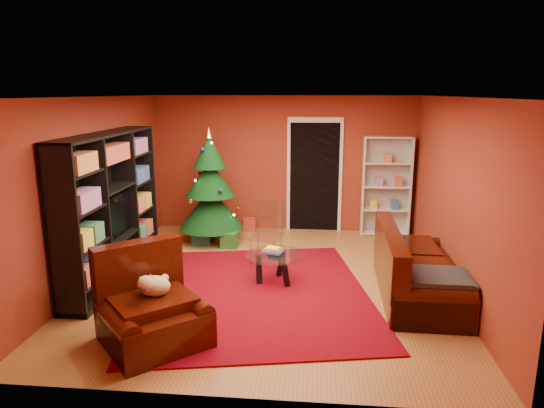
# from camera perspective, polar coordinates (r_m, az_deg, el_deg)

# --- Properties ---
(floor) EXTENTS (5.00, 5.50, 0.05)m
(floor) POSITION_cam_1_polar(r_m,az_deg,el_deg) (7.09, -0.31, -9.23)
(floor) COLOR #98622B
(floor) RESTS_ON ground
(ceiling) EXTENTS (5.00, 5.50, 0.05)m
(ceiling) POSITION_cam_1_polar(r_m,az_deg,el_deg) (6.56, -0.34, 12.72)
(ceiling) COLOR silver
(ceiling) RESTS_ON wall_back
(wall_back) EXTENTS (5.00, 0.05, 2.60)m
(wall_back) POSITION_cam_1_polar(r_m,az_deg,el_deg) (9.42, 1.38, 4.74)
(wall_back) COLOR maroon
(wall_back) RESTS_ON ground
(wall_left) EXTENTS (0.05, 5.50, 2.60)m
(wall_left) POSITION_cam_1_polar(r_m,az_deg,el_deg) (7.39, -20.21, 1.61)
(wall_left) COLOR maroon
(wall_left) RESTS_ON ground
(wall_right) EXTENTS (0.05, 5.50, 2.60)m
(wall_right) POSITION_cam_1_polar(r_m,az_deg,el_deg) (6.92, 20.96, 0.82)
(wall_right) COLOR maroon
(wall_right) RESTS_ON ground
(doorway) EXTENTS (1.06, 0.60, 2.16)m
(doorway) POSITION_cam_1_polar(r_m,az_deg,el_deg) (9.39, 5.01, 3.13)
(doorway) COLOR black
(doorway) RESTS_ON floor
(rug) EXTENTS (3.66, 4.07, 0.02)m
(rug) POSITION_cam_1_polar(r_m,az_deg,el_deg) (6.68, -2.27, -10.38)
(rug) COLOR #6E030E
(rug) RESTS_ON floor
(media_unit) EXTENTS (0.45, 2.76, 2.11)m
(media_unit) POSITION_cam_1_polar(r_m,az_deg,el_deg) (7.29, -18.45, -0.36)
(media_unit) COLOR black
(media_unit) RESTS_ON floor
(christmas_tree) EXTENTS (1.29, 1.29, 2.08)m
(christmas_tree) POSITION_cam_1_polar(r_m,az_deg,el_deg) (8.72, -7.27, 1.99)
(christmas_tree) COLOR black
(christmas_tree) RESTS_ON floor
(gift_box_teal) EXTENTS (0.36, 0.36, 0.32)m
(gift_box_teal) POSITION_cam_1_polar(r_m,az_deg,el_deg) (8.82, -8.32, -3.54)
(gift_box_teal) COLOR #236370
(gift_box_teal) RESTS_ON floor
(gift_box_green) EXTENTS (0.29, 0.29, 0.28)m
(gift_box_green) POSITION_cam_1_polar(r_m,az_deg,el_deg) (8.53, -5.04, -4.21)
(gift_box_green) COLOR #205F20
(gift_box_green) RESTS_ON floor
(gift_box_red) EXTENTS (0.25, 0.25, 0.24)m
(gift_box_red) POSITION_cam_1_polar(r_m,az_deg,el_deg) (9.55, -2.64, -2.40)
(gift_box_red) COLOR #A82A29
(gift_box_red) RESTS_ON floor
(white_bookshelf) EXTENTS (0.89, 0.32, 1.91)m
(white_bookshelf) POSITION_cam_1_polar(r_m,az_deg,el_deg) (9.35, 13.29, 2.02)
(white_bookshelf) COLOR white
(white_bookshelf) RESTS_ON floor
(armchair) EXTENTS (1.54, 1.54, 0.85)m
(armchair) POSITION_cam_1_polar(r_m,az_deg,el_deg) (5.44, -13.81, -11.65)
(armchair) COLOR black
(armchair) RESTS_ON rug
(dog) EXTENTS (0.50, 0.49, 0.28)m
(dog) POSITION_cam_1_polar(r_m,az_deg,el_deg) (5.42, -13.64, -9.35)
(dog) COLOR beige
(dog) RESTS_ON armchair
(sofa) EXTENTS (1.01, 2.15, 0.91)m
(sofa) POSITION_cam_1_polar(r_m,az_deg,el_deg) (6.72, 16.92, -6.70)
(sofa) COLOR black
(sofa) RESTS_ON rug
(coffee_table) EXTENTS (1.04, 1.04, 0.53)m
(coffee_table) POSITION_cam_1_polar(r_m,az_deg,el_deg) (6.94, 0.37, -7.54)
(coffee_table) COLOR gray
(coffee_table) RESTS_ON rug
(acrylic_chair) EXTENTS (0.55, 0.58, 0.90)m
(acrylic_chair) POSITION_cam_1_polar(r_m,az_deg,el_deg) (7.60, -0.73, -3.89)
(acrylic_chair) COLOR #66605B
(acrylic_chair) RESTS_ON rug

